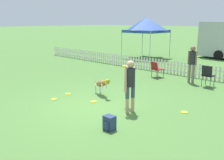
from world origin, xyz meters
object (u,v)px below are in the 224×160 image
(handler_person, at_px, (130,80))
(frisbee_near_dog, at_px, (94,102))
(frisbee_midfield, at_px, (68,94))
(canopy_tent_main, at_px, (146,25))
(frisbee_near_handler, at_px, (184,112))
(folding_chair_center, at_px, (156,68))
(backpack_on_grass, at_px, (109,123))
(leaping_dog, at_px, (102,84))
(folding_chair_blue_left, at_px, (208,74))
(frisbee_far_scatter, at_px, (54,99))
(spectator_standing, at_px, (192,61))

(handler_person, height_order, frisbee_near_dog, handler_person)
(frisbee_midfield, bearing_deg, canopy_tent_main, 109.93)
(frisbee_near_handler, bearing_deg, folding_chair_center, 133.98)
(handler_person, bearing_deg, frisbee_near_dog, 114.34)
(canopy_tent_main, bearing_deg, backpack_on_grass, -57.93)
(leaping_dog, bearing_deg, frisbee_near_dog, 44.43)
(handler_person, height_order, folding_chair_blue_left, handler_person)
(leaping_dog, relative_size, frisbee_far_scatter, 5.63)
(canopy_tent_main, xyz_separation_m, spectator_standing, (6.15, -5.00, -1.42))
(canopy_tent_main, distance_m, spectator_standing, 8.05)
(frisbee_near_handler, height_order, canopy_tent_main, canopy_tent_main)
(frisbee_near_dog, distance_m, canopy_tent_main, 11.32)
(canopy_tent_main, relative_size, spectator_standing, 1.80)
(handler_person, distance_m, canopy_tent_main, 11.75)
(frisbee_near_dog, bearing_deg, handler_person, 5.95)
(leaping_dog, height_order, frisbee_midfield, leaping_dog)
(canopy_tent_main, bearing_deg, frisbee_near_dog, -63.12)
(folding_chair_blue_left, bearing_deg, frisbee_near_dog, 68.80)
(backpack_on_grass, distance_m, folding_chair_center, 6.51)
(leaping_dog, bearing_deg, folding_chair_center, -157.92)
(handler_person, height_order, canopy_tent_main, canopy_tent_main)
(canopy_tent_main, bearing_deg, handler_person, -56.30)
(canopy_tent_main, bearing_deg, frisbee_near_handler, -48.05)
(leaping_dog, bearing_deg, spectator_standing, 178.06)
(folding_chair_center, bearing_deg, frisbee_near_dog, 114.68)
(leaping_dog, distance_m, folding_chair_center, 3.99)
(frisbee_far_scatter, xyz_separation_m, canopy_tent_main, (-3.75, 10.63, 2.43))
(frisbee_near_dog, xyz_separation_m, backpack_on_grass, (1.95, -1.23, 0.17))
(backpack_on_grass, height_order, folding_chair_center, folding_chair_center)
(frisbee_midfield, bearing_deg, frisbee_near_dog, 1.58)
(folding_chair_blue_left, bearing_deg, handler_person, 85.41)
(frisbee_far_scatter, distance_m, canopy_tent_main, 11.53)
(backpack_on_grass, bearing_deg, frisbee_near_dog, 147.73)
(frisbee_near_handler, distance_m, frisbee_near_dog, 3.02)
(frisbee_midfield, relative_size, canopy_tent_main, 0.07)
(folding_chair_blue_left, height_order, canopy_tent_main, canopy_tent_main)
(frisbee_near_handler, height_order, folding_chair_blue_left, folding_chair_blue_left)
(frisbee_far_scatter, bearing_deg, frisbee_near_dog, 31.89)
(handler_person, xyz_separation_m, frisbee_near_handler, (1.29, 1.07, -0.98))
(backpack_on_grass, bearing_deg, frisbee_midfield, 160.45)
(frisbee_near_dog, distance_m, folding_chair_center, 4.80)
(leaping_dog, bearing_deg, frisbee_near_handler, 116.91)
(leaping_dog, distance_m, frisbee_midfield, 1.38)
(frisbee_far_scatter, bearing_deg, frisbee_near_handler, 26.55)
(handler_person, distance_m, leaping_dog, 2.02)
(folding_chair_center, xyz_separation_m, spectator_standing, (1.78, 0.12, 0.55))
(frisbee_midfield, bearing_deg, backpack_on_grass, -19.55)
(frisbee_near_dog, xyz_separation_m, frisbee_far_scatter, (-1.25, -0.78, 0.00))
(canopy_tent_main, height_order, spectator_standing, canopy_tent_main)
(frisbee_far_scatter, bearing_deg, leaping_dog, 60.26)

